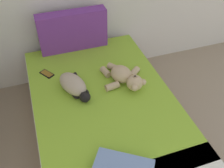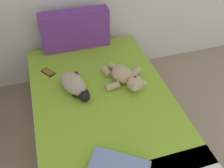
% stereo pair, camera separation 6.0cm
% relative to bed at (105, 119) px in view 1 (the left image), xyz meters
% --- Properties ---
extents(bed, '(1.30, 2.04, 0.51)m').
position_rel_bed_xyz_m(bed, '(0.00, 0.00, 0.00)').
color(bed, '#9E7A56').
rests_on(bed, ground_plane).
extents(patterned_cushion, '(0.75, 0.15, 0.44)m').
position_rel_bed_xyz_m(patterned_cushion, '(-0.07, 0.92, 0.48)').
color(patterned_cushion, '#72338C').
rests_on(patterned_cushion, bed).
extents(cat, '(0.30, 0.44, 0.15)m').
position_rel_bed_xyz_m(cat, '(-0.23, 0.20, 0.33)').
color(cat, tan).
rests_on(cat, bed).
extents(teddy_bear, '(0.42, 0.51, 0.16)m').
position_rel_bed_xyz_m(teddy_bear, '(0.26, 0.17, 0.33)').
color(teddy_bear, tan).
rests_on(teddy_bear, bed).
extents(cell_phone, '(0.14, 0.16, 0.01)m').
position_rel_bed_xyz_m(cell_phone, '(-0.44, 0.54, 0.26)').
color(cell_phone, black).
rests_on(cell_phone, bed).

